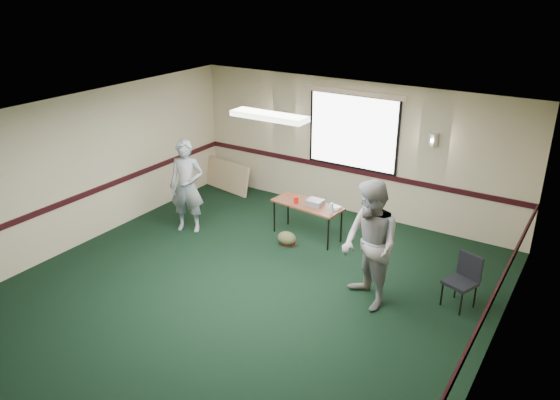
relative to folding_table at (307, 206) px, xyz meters
The scene contains 13 objects.
ground 2.58m from the folding_table, 86.35° to the right, with size 8.00×8.00×0.00m, color black.
room_shell 1.05m from the folding_table, 66.81° to the right, with size 8.00×8.02×8.00m.
folding_table is the anchor object (origin of this frame).
projector 0.17m from the folding_table, 11.68° to the left, with size 0.30×0.25×0.10m, color gray.
game_console 0.54m from the folding_table, ahead, with size 0.18×0.15×0.05m, color white.
red_cup 0.24m from the folding_table, 155.15° to the right, with size 0.08×0.08×0.12m, color red.
water_bottle 0.60m from the folding_table, 14.56° to the right, with size 0.06×0.06×0.19m, color #90BEEC.
duffel_bag 0.71m from the folding_table, 106.12° to the right, with size 0.36×0.27×0.25m, color #4D4C2C.
cable_coil 0.76m from the folding_table, 109.19° to the right, with size 0.30×0.30×0.02m, color red.
folded_table 2.93m from the folding_table, 157.78° to the left, with size 1.30×0.06×0.67m, color tan.
conference_chair 3.16m from the folding_table, 13.71° to the right, with size 0.52×0.53×0.81m.
person_left 2.28m from the folding_table, 155.48° to the right, with size 0.65×0.43×1.78m, color #3A5980.
person_right 2.39m from the folding_table, 38.31° to the right, with size 0.94×0.73×1.93m, color #6F91AD.
Camera 1 is at (4.32, -5.54, 4.59)m, focal length 35.00 mm.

